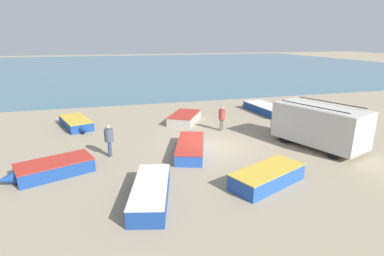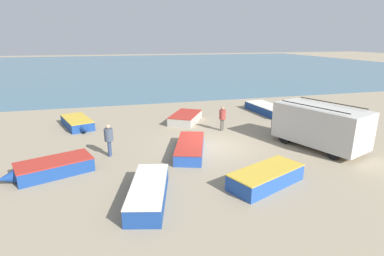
{
  "view_description": "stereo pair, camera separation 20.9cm",
  "coord_description": "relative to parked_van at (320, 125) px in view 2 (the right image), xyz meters",
  "views": [
    {
      "loc": [
        -5.3,
        -14.8,
        5.78
      ],
      "look_at": [
        -1.05,
        0.47,
        1.0
      ],
      "focal_mm": 28.0,
      "sensor_mm": 36.0,
      "label": 1
    },
    {
      "loc": [
        -5.1,
        -14.86,
        5.78
      ],
      "look_at": [
        -1.05,
        0.47,
        1.0
      ],
      "focal_mm": 28.0,
      "sensor_mm": 36.0,
      "label": 2
    }
  ],
  "objects": [
    {
      "name": "parked_van",
      "position": [
        0.0,
        0.0,
        0.0
      ],
      "size": [
        3.74,
        5.27,
        2.42
      ],
      "rotation": [
        0.0,
        0.0,
        1.94
      ],
      "color": "beige",
      "rests_on": "ground_plane"
    },
    {
      "name": "fishing_rowboat_3",
      "position": [
        1.15,
        7.9,
        -0.94
      ],
      "size": [
        2.14,
        5.41,
        0.63
      ],
      "rotation": [
        0.0,
        0.0,
        1.68
      ],
      "color": "navy",
      "rests_on": "ground_plane"
    },
    {
      "name": "fishing_rowboat_6",
      "position": [
        -9.65,
        -3.14,
        -0.92
      ],
      "size": [
        2.06,
        4.43,
        0.68
      ],
      "rotation": [
        0.0,
        0.0,
        1.33
      ],
      "color": "navy",
      "rests_on": "ground_plane"
    },
    {
      "name": "fishing_rowboat_2",
      "position": [
        -13.55,
        -0.0,
        -0.95
      ],
      "size": [
        3.89,
        2.53,
        0.62
      ],
      "rotation": [
        0.0,
        0.0,
        3.5
      ],
      "color": "navy",
      "rests_on": "ground_plane"
    },
    {
      "name": "fishing_rowboat_4",
      "position": [
        -13.16,
        7.42,
        -0.96
      ],
      "size": [
        2.47,
        4.14,
        0.6
      ],
      "rotation": [
        0.0,
        0.0,
        5.05
      ],
      "color": "navy",
      "rests_on": "ground_plane"
    },
    {
      "name": "fisherman_1",
      "position": [
        -11.07,
        1.58,
        -0.26
      ],
      "size": [
        0.44,
        0.44,
        1.66
      ],
      "rotation": [
        0.0,
        0.0,
        2.95
      ],
      "color": "navy",
      "rests_on": "ground_plane"
    },
    {
      "name": "fishing_rowboat_0",
      "position": [
        -6.97,
        1.06,
        -0.96
      ],
      "size": [
        2.45,
        4.62,
        0.59
      ],
      "rotation": [
        0.0,
        0.0,
        1.25
      ],
      "color": "#234CA3",
      "rests_on": "ground_plane"
    },
    {
      "name": "ground_plane",
      "position": [
        -5.57,
        1.59,
        -1.26
      ],
      "size": [
        200.0,
        200.0,
        0.0
      ],
      "primitive_type": "plane",
      "color": "gray"
    },
    {
      "name": "fisherman_0",
      "position": [
        -4.02,
        4.21,
        -0.31
      ],
      "size": [
        0.42,
        0.42,
        1.59
      ],
      "rotation": [
        0.0,
        0.0,
        5.24
      ],
      "color": "#5B564C",
      "rests_on": "ground_plane"
    },
    {
      "name": "sea_water",
      "position": [
        -5.57,
        53.59,
        -1.25
      ],
      "size": [
        120.0,
        80.0,
        0.01
      ],
      "primitive_type": "cube",
      "color": "#477084",
      "rests_on": "ground_plane"
    },
    {
      "name": "fishing_rowboat_5",
      "position": [
        -4.76,
        -3.25,
        -0.91
      ],
      "size": [
        4.11,
        2.56,
        0.69
      ],
      "rotation": [
        0.0,
        0.0,
        0.4
      ],
      "color": "#234CA3",
      "rests_on": "ground_plane"
    },
    {
      "name": "fishing_rowboat_1",
      "position": [
        -5.77,
        6.95,
        -0.95
      ],
      "size": [
        3.02,
        3.8,
        0.61
      ],
      "rotation": [
        0.0,
        0.0,
        1.04
      ],
      "color": "#ADA89E",
      "rests_on": "ground_plane"
    }
  ]
}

